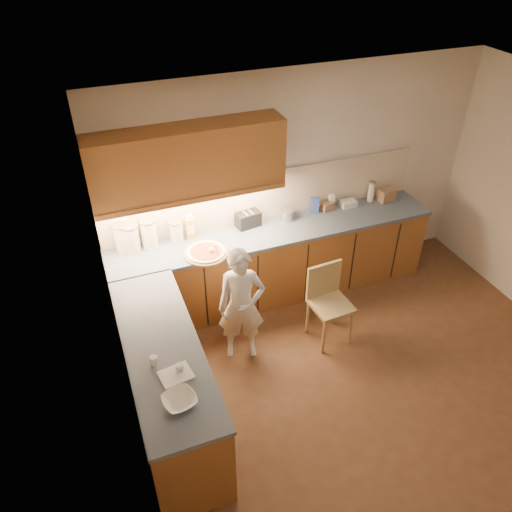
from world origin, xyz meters
name	(u,v)px	position (x,y,z in m)	size (l,w,h in m)	color
room	(403,249)	(0.00, 0.00, 1.68)	(4.54, 4.50, 2.62)	#54331C
l_counter	(244,297)	(-0.92, 1.25, 0.46)	(3.77, 2.62, 0.92)	#975E2C
backsplash	(266,195)	(-0.38, 1.99, 1.21)	(3.75, 0.02, 0.58)	beige
upper_cabinets	(188,161)	(-1.27, 1.82, 1.85)	(1.95, 0.36, 0.73)	#975E2C
pizza_on_board	(206,252)	(-1.23, 1.52, 0.94)	(0.46, 0.46, 0.19)	tan
child	(241,306)	(-1.06, 0.92, 0.65)	(0.47, 0.31, 1.30)	white
wooden_chair	(328,298)	(-0.12, 0.85, 0.51)	(0.42, 0.42, 0.89)	tan
mixing_bowl	(180,401)	(-1.95, -0.23, 0.95)	(0.25, 0.25, 0.06)	white
canister_a	(122,238)	(-2.03, 1.89, 1.08)	(0.16, 0.16, 0.32)	white
canister_b	(131,238)	(-1.94, 1.86, 1.08)	(0.18, 0.18, 0.31)	silver
canister_c	(149,233)	(-1.75, 1.87, 1.09)	(0.18, 0.18, 0.33)	white
canister_d	(176,231)	(-1.46, 1.88, 1.04)	(0.15, 0.15, 0.25)	silver
oil_jug	(190,228)	(-1.30, 1.88, 1.05)	(0.10, 0.07, 0.29)	gold
toaster	(248,219)	(-0.63, 1.88, 1.01)	(0.29, 0.19, 0.18)	black
steel_pot	(287,215)	(-0.17, 1.86, 0.98)	(0.16, 0.16, 0.12)	#B5B4BA
blue_box	(315,205)	(0.20, 1.89, 1.02)	(0.10, 0.07, 0.19)	#3754A5
card_box_a	(327,206)	(0.37, 1.88, 0.97)	(0.14, 0.10, 0.10)	#997352
white_bottle	(332,202)	(0.43, 1.90, 1.01)	(0.06, 0.06, 0.18)	white
flat_pack	(348,203)	(0.64, 1.87, 0.96)	(0.19, 0.13, 0.08)	silver
tall_jar	(371,191)	(0.96, 1.88, 1.05)	(0.08, 0.08, 0.26)	white
card_box_b	(386,195)	(1.15, 1.83, 1.00)	(0.20, 0.15, 0.15)	#9F7755
dough_cloth	(176,375)	(-1.92, 0.04, 0.93)	(0.25, 0.19, 0.02)	white
spice_jar_a	(154,361)	(-2.05, 0.21, 0.96)	(0.06, 0.06, 0.08)	silver
spice_jar_b	(179,368)	(-1.88, 0.07, 0.96)	(0.06, 0.06, 0.08)	silver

